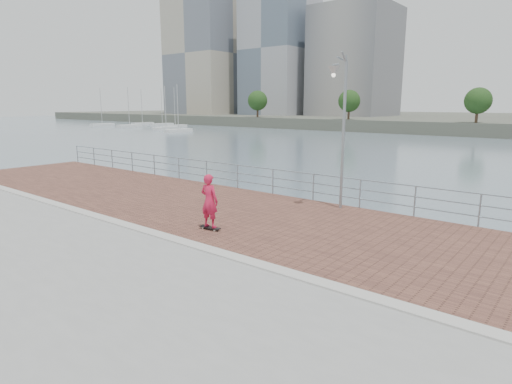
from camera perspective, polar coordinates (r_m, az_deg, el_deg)
The scene contains 9 objects.
water at distance 12.52m, azimuth -6.00°, elevation -16.46°, with size 400.00×400.00×0.00m, color slate.
seawall at distance 9.67m, azimuth -29.00°, elevation -20.34°, with size 40.00×24.00×2.00m, color gray.
brick_lane at distance 14.35m, azimuth 4.02°, elevation -4.03°, with size 40.00×6.80×0.02m, color brown.
curb at distance 11.70m, azimuth -6.22°, elevation -7.66°, with size 40.00×0.40×0.06m, color #B7B5AD.
guardrail at distance 17.02m, azimuth 10.63°, elevation 0.66°, with size 39.06×0.06×1.13m.
street_lamp at distance 15.70m, azimuth 11.06°, elevation 11.32°, with size 0.39×1.15×5.41m.
skateboard at distance 13.52m, azimuth -6.16°, elevation -4.74°, with size 0.75×0.26×0.08m.
skateboarder at distance 13.30m, azimuth -6.24°, elevation -1.18°, with size 0.61×0.40×1.68m, color #CD1B40.
marina at distance 111.33m, azimuth -13.99°, elevation 8.59°, with size 36.40×21.18×9.74m.
Camera 1 is at (7.86, -7.75, 3.91)m, focal length 30.00 mm.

